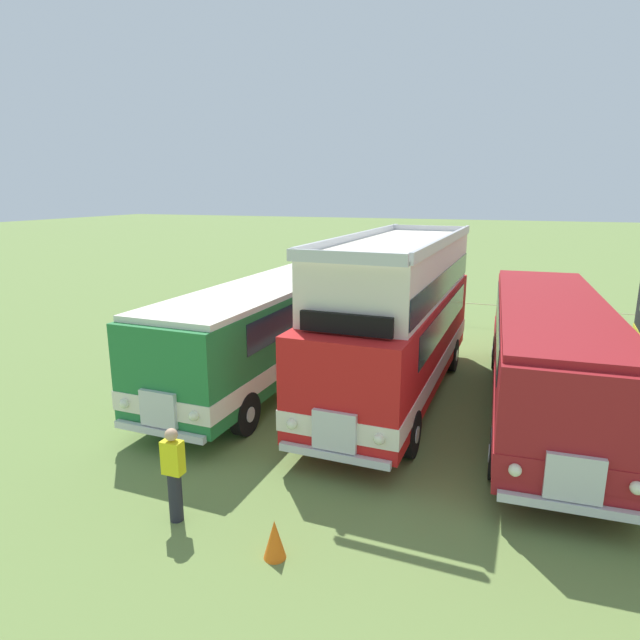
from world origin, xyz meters
The scene contains 5 objects.
bus_first_in_row centered at (-15.40, -0.16, 1.75)m, with size 2.81×10.33×2.99m.
bus_second_in_row centered at (-11.55, -0.08, 2.35)m, with size 2.80×9.78×4.52m.
bus_third_in_row centered at (-7.70, 0.10, 1.76)m, with size 2.97×10.94×2.99m.
cone_far_end centered at (-11.84, -7.44, 0.33)m, with size 0.36×0.36×0.65m, color orange.
marshal_person centered at (-13.87, -7.13, 0.89)m, with size 0.36×0.24×1.73m.
Camera 1 is at (-8.65, -14.05, 5.61)m, focal length 30.00 mm.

